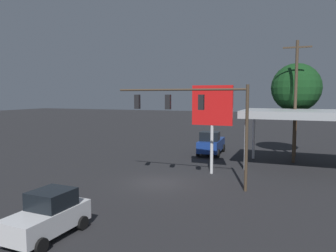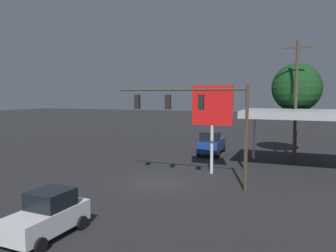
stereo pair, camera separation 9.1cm
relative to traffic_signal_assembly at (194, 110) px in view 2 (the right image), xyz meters
name	(u,v)px [view 2 (the right image)]	position (x,y,z in m)	size (l,w,h in m)	color
ground_plane	(157,183)	(2.55, 0.24, -5.05)	(200.00, 200.00, 0.00)	#262628
traffic_signal_assembly	(194,110)	(0.00, 0.00, 0.00)	(9.03, 0.43, 6.72)	#473828
utility_pole	(296,99)	(-6.15, -10.50, 0.65)	(2.40, 0.26, 10.83)	#473828
gas_station_canopy	(313,115)	(-7.49, -8.51, -0.60)	(11.07, 6.55, 4.81)	#B2B7BC
price_sign	(212,109)	(-0.28, -3.79, -0.04)	(3.14, 0.27, 6.80)	silver
pickup_parked	(211,143)	(1.78, -11.92, -3.94)	(2.49, 5.30, 2.40)	navy
hatchback_crossing	(48,215)	(3.49, 9.89, -4.11)	(2.09, 3.87, 1.97)	silver
street_tree	(297,88)	(-6.17, -13.95, 1.71)	(4.77, 4.77, 9.17)	#4C331E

